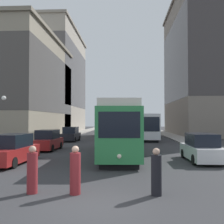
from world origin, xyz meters
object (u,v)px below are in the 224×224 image
at_px(transit_bus, 147,125).
at_px(pedestrian_crossing_near, 156,173).
at_px(parked_car_left_near, 12,150).
at_px(parked_car_left_mid, 47,141).
at_px(pedestrian_on_sidewalk, 32,171).
at_px(pedestrian_crossing_far, 75,172).
at_px(parked_car_left_far, 71,135).
at_px(streetcar, 118,128).
at_px(parked_car_right_far, 201,148).

bearing_deg(transit_bus, pedestrian_crossing_near, -92.51).
distance_m(parked_car_left_near, parked_car_left_mid, 7.35).
bearing_deg(pedestrian_on_sidewalk, pedestrian_crossing_far, -161.09).
relative_size(parked_car_left_far, pedestrian_crossing_far, 2.50).
distance_m(streetcar, pedestrian_crossing_far, 10.76).
xyz_separation_m(parked_car_left_near, parked_car_left_far, (-0.00, 17.30, -0.00)).
distance_m(parked_car_left_far, pedestrian_crossing_near, 25.05).
bearing_deg(parked_car_left_near, parked_car_left_far, 91.61).
bearing_deg(parked_car_left_mid, transit_bus, 55.53).
relative_size(parked_car_right_far, pedestrian_crossing_near, 2.81).
distance_m(streetcar, pedestrian_on_sidewalk, 11.03).
bearing_deg(streetcar, pedestrian_on_sidewalk, -107.35).
bearing_deg(parked_car_right_far, parked_car_left_near, 6.97).
xyz_separation_m(streetcar, parked_car_left_near, (-6.42, -4.20, -1.26)).
bearing_deg(streetcar, pedestrian_crossing_far, -98.95).
relative_size(pedestrian_crossing_near, pedestrian_crossing_far, 0.96).
bearing_deg(pedestrian_crossing_far, parked_car_left_near, -45.35).
bearing_deg(pedestrian_crossing_near, transit_bus, 150.95).
height_order(parked_car_right_far, pedestrian_crossing_near, parked_car_right_far).
bearing_deg(parked_car_left_mid, parked_car_left_far, 91.55).
bearing_deg(pedestrian_crossing_near, pedestrian_crossing_far, -115.26).
relative_size(parked_car_left_mid, pedestrian_crossing_near, 2.54).
distance_m(transit_bus, pedestrian_crossing_far, 27.82).
bearing_deg(pedestrian_crossing_near, parked_car_left_far, 173.60).
bearing_deg(parked_car_right_far, pedestrian_on_sidewalk, 43.07).
bearing_deg(pedestrian_crossing_far, parked_car_left_far, -71.98).
bearing_deg(transit_bus, parked_car_left_far, -158.35).
relative_size(streetcar, parked_car_left_near, 2.60).
bearing_deg(parked_car_left_far, pedestrian_crossing_far, -76.65).
relative_size(parked_car_right_far, parked_car_left_far, 1.08).
distance_m(pedestrian_crossing_near, pedestrian_on_sidewalk, 4.54).
height_order(streetcar, pedestrian_crossing_near, streetcar).
xyz_separation_m(pedestrian_crossing_near, pedestrian_crossing_far, (-2.93, -0.00, 0.03)).
distance_m(parked_car_right_far, pedestrian_on_sidewalk, 11.49).
xyz_separation_m(parked_car_right_far, pedestrian_crossing_far, (-6.75, -7.93, -0.03)).
relative_size(parked_car_left_mid, parked_car_left_far, 0.98).
xyz_separation_m(parked_car_left_near, parked_car_left_mid, (-0.00, 7.35, -0.00)).
bearing_deg(parked_car_left_mid, pedestrian_crossing_far, -67.81).
xyz_separation_m(parked_car_left_mid, pedestrian_crossing_far, (5.18, -13.76, -0.02)).
height_order(transit_bus, pedestrian_on_sidewalk, transit_bus).
distance_m(pedestrian_crossing_far, pedestrian_on_sidewalk, 1.61).
distance_m(streetcar, parked_car_left_far, 14.64).
xyz_separation_m(parked_car_left_far, pedestrian_crossing_far, (5.18, -23.70, -0.03)).
distance_m(transit_bus, pedestrian_crossing_near, 27.47).
xyz_separation_m(streetcar, transit_bus, (3.49, 16.78, -0.15)).
bearing_deg(pedestrian_on_sidewalk, parked_car_left_near, -40.40).
bearing_deg(pedestrian_crossing_far, pedestrian_on_sidewalk, 4.30).
distance_m(transit_bus, parked_car_left_near, 23.23).
bearing_deg(parked_car_right_far, parked_car_left_far, -53.21).
distance_m(parked_car_left_far, pedestrian_crossing_far, 24.26).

